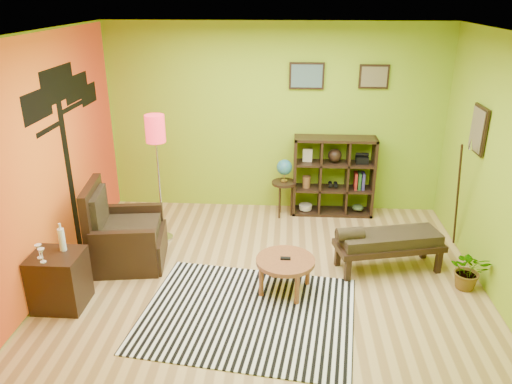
# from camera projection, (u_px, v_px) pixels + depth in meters

# --- Properties ---
(ground) EXTENTS (5.00, 5.00, 0.00)m
(ground) POSITION_uv_depth(u_px,v_px,m) (267.00, 282.00, 5.86)
(ground) COLOR tan
(ground) RESTS_ON ground
(room_shell) EXTENTS (5.04, 4.54, 2.82)m
(room_shell) POSITION_uv_depth(u_px,v_px,m) (260.00, 133.00, 5.20)
(room_shell) COLOR #89B11E
(room_shell) RESTS_ON ground
(zebra_rug) EXTENTS (2.42, 2.03, 0.01)m
(zebra_rug) POSITION_uv_depth(u_px,v_px,m) (248.00, 314.00, 5.29)
(zebra_rug) COLOR white
(zebra_rug) RESTS_ON ground
(coffee_table) EXTENTS (0.66, 0.66, 0.43)m
(coffee_table) POSITION_uv_depth(u_px,v_px,m) (285.00, 264.00, 5.58)
(coffee_table) COLOR brown
(coffee_table) RESTS_ON ground
(armchair) EXTENTS (0.98, 0.98, 1.05)m
(armchair) POSITION_uv_depth(u_px,v_px,m) (123.00, 239.00, 6.19)
(armchair) COLOR black
(armchair) RESTS_ON ground
(side_cabinet) EXTENTS (0.53, 0.48, 0.94)m
(side_cabinet) POSITION_uv_depth(u_px,v_px,m) (59.00, 280.00, 5.33)
(side_cabinet) COLOR black
(side_cabinet) RESTS_ON ground
(floor_lamp) EXTENTS (0.26, 0.26, 1.74)m
(floor_lamp) POSITION_uv_depth(u_px,v_px,m) (156.00, 140.00, 6.37)
(floor_lamp) COLOR silver
(floor_lamp) RESTS_ON ground
(globe_table) EXTENTS (0.36, 0.36, 0.89)m
(globe_table) POSITION_uv_depth(u_px,v_px,m) (284.00, 174.00, 7.35)
(globe_table) COLOR black
(globe_table) RESTS_ON ground
(cube_shelf) EXTENTS (1.20, 0.35, 1.20)m
(cube_shelf) POSITION_uv_depth(u_px,v_px,m) (334.00, 176.00, 7.46)
(cube_shelf) COLOR black
(cube_shelf) RESTS_ON ground
(bench) EXTENTS (1.37, 0.75, 0.60)m
(bench) POSITION_uv_depth(u_px,v_px,m) (386.00, 241.00, 6.00)
(bench) COLOR black
(bench) RESTS_ON ground
(potted_plant) EXTENTS (0.53, 0.56, 0.37)m
(potted_plant) POSITION_uv_depth(u_px,v_px,m) (468.00, 274.00, 5.69)
(potted_plant) COLOR #26661E
(potted_plant) RESTS_ON ground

